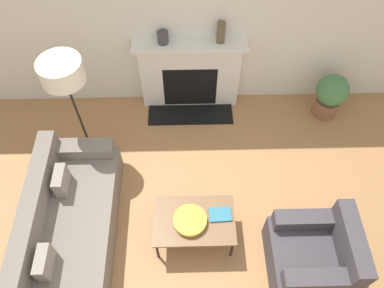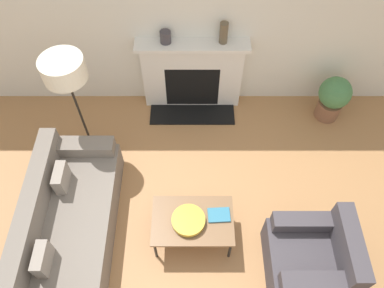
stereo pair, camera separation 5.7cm
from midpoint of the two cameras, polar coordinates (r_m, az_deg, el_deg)
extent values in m
plane|color=#A87547|center=(4.67, 0.56, -15.67)|extent=(18.00, 18.00, 0.00)
cube|color=silver|center=(5.02, 0.45, 18.82)|extent=(18.00, 0.06, 2.90)
cube|color=silver|center=(5.50, 0.23, 10.43)|extent=(1.42, 0.20, 1.10)
cube|color=black|center=(5.55, 0.23, 8.69)|extent=(0.78, 0.04, 0.72)
cube|color=black|center=(5.71, 0.23, 4.57)|extent=(1.27, 0.40, 0.02)
cube|color=silver|center=(5.09, 0.26, 14.83)|extent=(1.54, 0.28, 0.05)
cube|color=slate|center=(4.74, -17.38, -12.22)|extent=(0.92, 2.14, 0.43)
cube|color=slate|center=(4.53, -23.11, -9.94)|extent=(0.20, 2.14, 0.34)
cube|color=slate|center=(4.92, -16.35, -0.46)|extent=(0.84, 0.22, 0.18)
cube|color=gray|center=(4.31, -21.53, -16.08)|extent=(0.12, 0.32, 0.28)
cube|color=gray|center=(4.68, -19.05, -4.96)|extent=(0.12, 0.32, 0.28)
cube|color=#423D42|center=(4.58, 17.12, -16.56)|extent=(0.85, 0.82, 0.45)
cube|color=#423D42|center=(4.31, 23.04, -14.21)|extent=(0.18, 0.82, 0.40)
cube|color=#423D42|center=(4.40, 17.39, -11.24)|extent=(0.76, 0.18, 0.18)
cube|color=#423D42|center=(4.20, 19.02, -19.26)|extent=(0.76, 0.18, 0.18)
cube|color=brown|center=(4.35, 0.42, -11.59)|extent=(0.93, 0.61, 0.03)
cylinder|color=black|center=(4.47, -5.27, -15.80)|extent=(0.03, 0.03, 0.41)
cylinder|color=black|center=(4.48, 6.11, -15.75)|extent=(0.03, 0.03, 0.41)
cylinder|color=black|center=(4.67, -4.94, -9.64)|extent=(0.03, 0.03, 0.41)
cylinder|color=black|center=(4.68, 5.69, -9.61)|extent=(0.03, 0.03, 0.41)
cylinder|color=gold|center=(4.32, -0.23, -11.74)|extent=(0.13, 0.13, 0.02)
cylinder|color=gold|center=(4.28, -0.23, -11.55)|extent=(0.38, 0.38, 0.05)
cube|color=teal|center=(4.36, 4.44, -10.72)|extent=(0.26, 0.19, 0.02)
cylinder|color=black|center=(5.52, -14.72, -0.35)|extent=(0.29, 0.29, 0.03)
cylinder|color=black|center=(4.98, -16.41, 4.30)|extent=(0.03, 0.03, 1.39)
cylinder|color=silver|center=(4.43, -18.80, 10.73)|extent=(0.50, 0.50, 0.26)
cylinder|color=#3D383D|center=(5.06, -3.86, 15.95)|extent=(0.15, 0.15, 0.17)
cylinder|color=brown|center=(5.02, 5.05, 16.53)|extent=(0.11, 0.11, 0.30)
cylinder|color=brown|center=(5.97, 20.17, 5.11)|extent=(0.35, 0.35, 0.29)
sphere|color=#477A47|center=(5.73, 21.16, 7.34)|extent=(0.46, 0.46, 0.46)
camera|label=1|loc=(0.03, -89.66, 0.48)|focal=35.00mm
camera|label=2|loc=(0.03, 90.34, -0.48)|focal=35.00mm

